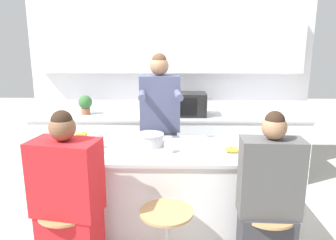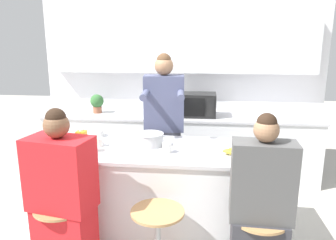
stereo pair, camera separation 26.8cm
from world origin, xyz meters
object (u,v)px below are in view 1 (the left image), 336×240
(cooking_pot, at_px, (150,140))
(coffee_cup_far, at_px, (169,148))
(banana_bunch, at_px, (232,150))
(microwave, at_px, (187,104))
(person_seated_near, at_px, (267,215))
(coffee_cup_near, at_px, (99,144))
(potted_plant, at_px, (85,104))
(person_cooking, at_px, (160,135))
(person_wrapped_blanket, at_px, (69,210))
(juice_carton, at_px, (82,144))
(fruit_bowl, at_px, (91,135))
(kitchen_island, at_px, (168,194))

(cooking_pot, xyz_separation_m, coffee_cup_far, (0.18, -0.19, -0.01))
(banana_bunch, distance_m, microwave, 1.67)
(person_seated_near, relative_size, coffee_cup_far, 12.75)
(coffee_cup_near, xyz_separation_m, potted_plant, (-0.54, 1.58, 0.07))
(person_cooking, height_order, potted_plant, person_cooking)
(person_seated_near, relative_size, coffee_cup_near, 12.62)
(person_wrapped_blanket, bearing_deg, cooking_pot, 64.19)
(coffee_cup_far, distance_m, banana_bunch, 0.56)
(juice_carton, xyz_separation_m, potted_plant, (-0.44, 1.77, 0.01))
(coffee_cup_near, relative_size, coffee_cup_far, 1.01)
(person_wrapped_blanket, xyz_separation_m, fruit_bowl, (-0.06, 0.99, 0.29))
(kitchen_island, distance_m, person_cooking, 0.74)
(fruit_bowl, distance_m, juice_carton, 0.51)
(cooking_pot, height_order, potted_plant, potted_plant)
(kitchen_island, height_order, fruit_bowl, fruit_bowl)
(person_wrapped_blanket, bearing_deg, potted_plant, 112.00)
(person_cooking, bearing_deg, potted_plant, 133.74)
(cooking_pot, bearing_deg, coffee_cup_far, -45.91)
(person_cooking, height_order, coffee_cup_near, person_cooking)
(kitchen_island, relative_size, coffee_cup_far, 16.78)
(cooking_pot, bearing_deg, microwave, 74.64)
(kitchen_island, bearing_deg, potted_plant, 126.71)
(kitchen_island, relative_size, cooking_pot, 5.46)
(coffee_cup_near, height_order, microwave, microwave)
(fruit_bowl, height_order, potted_plant, potted_plant)
(microwave, height_order, potted_plant, microwave)
(coffee_cup_far, height_order, potted_plant, potted_plant)
(person_seated_near, bearing_deg, microwave, 105.74)
(microwave, relative_size, potted_plant, 1.98)
(coffee_cup_near, bearing_deg, banana_bunch, -4.83)
(potted_plant, bearing_deg, microwave, -2.04)
(person_seated_near, xyz_separation_m, coffee_cup_far, (-0.73, 0.56, 0.33))
(potted_plant, bearing_deg, kitchen_island, -53.29)
(person_cooking, relative_size, coffee_cup_far, 15.77)
(fruit_bowl, relative_size, juice_carton, 0.83)
(kitchen_island, xyz_separation_m, juice_carton, (-0.74, -0.19, 0.56))
(kitchen_island, relative_size, person_wrapped_blanket, 1.32)
(person_seated_near, bearing_deg, banana_bunch, 109.40)
(person_seated_near, relative_size, potted_plant, 5.39)
(fruit_bowl, distance_m, coffee_cup_far, 0.91)
(person_wrapped_blanket, distance_m, microwave, 2.43)
(person_cooking, xyz_separation_m, potted_plant, (-1.08, 0.97, 0.16))
(fruit_bowl, bearing_deg, person_seated_near, -32.75)
(coffee_cup_far, distance_m, microwave, 1.66)
(person_seated_near, xyz_separation_m, fruit_bowl, (-1.54, 0.99, 0.32))
(fruit_bowl, bearing_deg, person_cooking, 23.69)
(juice_carton, bearing_deg, person_wrapped_blanket, -88.88)
(person_wrapped_blanket, bearing_deg, person_cooking, 74.87)
(person_cooking, height_order, cooking_pot, person_cooking)
(person_cooking, relative_size, banana_bunch, 9.70)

